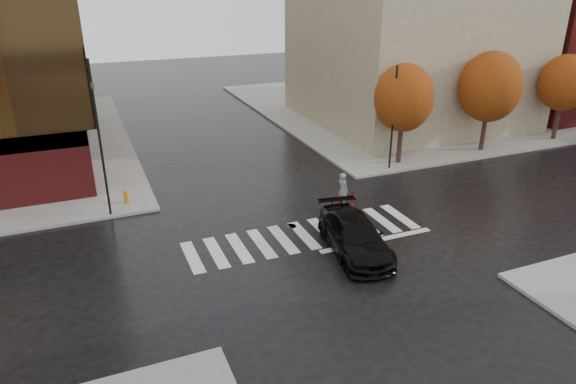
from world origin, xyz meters
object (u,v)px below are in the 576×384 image
(sedan, at_px, (355,236))
(cyclist, at_px, (343,197))
(traffic_light_nw, at_px, (98,128))
(traffic_light_ne, at_px, (394,113))
(fire_hydrant, at_px, (126,196))

(sedan, distance_m, cyclist, 4.64)
(traffic_light_nw, bearing_deg, cyclist, 58.93)
(traffic_light_ne, height_order, fire_hydrant, traffic_light_ne)
(cyclist, height_order, traffic_light_ne, traffic_light_ne)
(traffic_light_ne, bearing_deg, fire_hydrant, -19.96)
(cyclist, distance_m, traffic_light_ne, 7.66)
(traffic_light_nw, bearing_deg, sedan, 37.81)
(sedan, xyz_separation_m, cyclist, (1.74, 4.30, -0.09))
(cyclist, distance_m, fire_hydrant, 11.85)
(traffic_light_ne, bearing_deg, cyclist, 19.53)
(traffic_light_nw, height_order, fire_hydrant, traffic_light_nw)
(sedan, height_order, traffic_light_nw, traffic_light_nw)
(cyclist, height_order, traffic_light_nw, traffic_light_nw)
(sedan, xyz_separation_m, traffic_light_ne, (7.36, 8.49, 2.99))
(sedan, distance_m, traffic_light_nw, 13.45)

